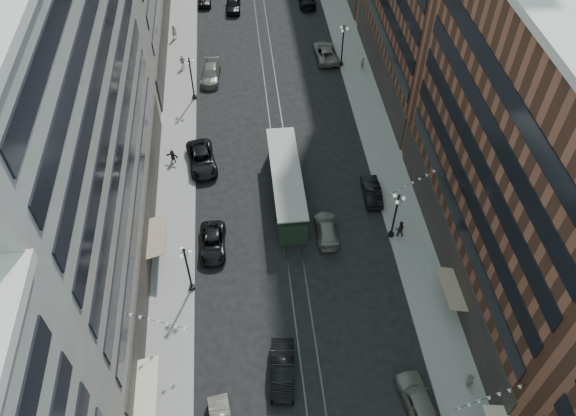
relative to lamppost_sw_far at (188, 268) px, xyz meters
name	(u,v)px	position (x,y,z in m)	size (l,w,h in m)	color
ground	(269,70)	(9.20, 32.00, -3.10)	(220.00, 220.00, 0.00)	black
sidewalk_west	(182,32)	(-1.80, 42.00, -3.02)	(4.00, 180.00, 0.15)	gray
sidewalk_east	(342,24)	(20.20, 42.00, -3.02)	(4.00, 180.00, 0.15)	gray
rail_west	(258,29)	(8.50, 42.00, -3.09)	(0.12, 180.00, 0.02)	#2D2D33
rail_east	(268,28)	(9.90, 42.00, -3.09)	(0.12, 180.00, 0.02)	#2D2D33
building_west_mid	(61,133)	(-7.80, 5.00, 10.90)	(8.00, 36.00, 28.00)	gray
building_east_mid	(528,167)	(26.20, 0.00, 8.90)	(8.00, 30.00, 24.00)	brown
lamppost_sw_far	(188,268)	(0.00, 0.00, 0.00)	(1.03, 1.14, 5.52)	black
lamppost_sw_mid	(191,77)	(0.00, 27.00, 0.00)	(1.03, 1.14, 5.52)	black
lamppost_se_far	(395,214)	(18.40, 4.00, 0.00)	(1.03, 1.14, 5.52)	black
lamppost_se_mid	(343,44)	(18.40, 32.00, 0.00)	(1.03, 1.14, 5.52)	black
streetcar	(286,185)	(9.20, 10.08, -1.47)	(2.82, 12.74, 3.53)	#203223
car_2	(212,243)	(1.86, 4.33, -2.39)	(2.34, 5.08, 1.41)	black
car_4	(419,402)	(16.66, -12.18, -2.22)	(2.07, 5.15, 1.75)	slate
car_5	(282,370)	(7.00, -8.66, -2.26)	(1.78, 5.10, 1.68)	black
pedestrian_2	(155,242)	(-3.30, 4.75, -2.03)	(0.89, 0.49, 1.83)	black
pedestrian_4	(470,381)	(20.85, -11.07, -2.09)	(1.01, 0.46, 1.72)	#AB9F8E
car_7	(202,159)	(0.90, 15.51, -2.27)	(2.74, 5.93, 1.65)	black
car_8	(211,74)	(2.01, 30.88, -2.33)	(2.16, 5.31, 1.54)	#636258
car_10	(372,191)	(17.60, 9.25, -2.34)	(1.60, 4.58, 1.51)	black
car_11	(326,52)	(16.73, 34.02, -2.29)	(2.68, 5.81, 1.61)	slate
car_13	(233,4)	(5.41, 47.60, -2.25)	(1.99, 4.95, 1.69)	black
pedestrian_5	(173,156)	(-2.11, 16.22, -2.19)	(1.41, 0.40, 1.52)	black
pedestrian_6	(182,62)	(-1.45, 33.49, -2.09)	(1.01, 0.46, 1.72)	beige
pedestrian_7	(400,229)	(19.11, 3.96, -2.03)	(0.89, 0.49, 1.83)	black
pedestrian_8	(362,63)	(20.86, 30.96, -2.09)	(0.62, 0.41, 1.70)	gray
car_extra_1	(326,229)	(12.43, 4.91, -2.40)	(1.96, 4.81, 1.40)	slate
pedestrian_extra_0	(174,32)	(-2.67, 40.43, -1.98)	(0.70, 0.46, 1.92)	gray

